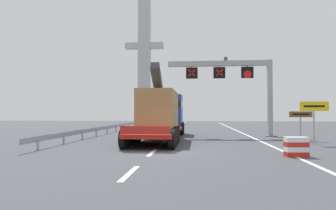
% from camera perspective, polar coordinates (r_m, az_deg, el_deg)
% --- Properties ---
extents(ground, '(112.00, 112.00, 0.00)m').
position_cam_1_polar(ground, '(16.07, -0.69, -8.67)').
color(ground, '#424449').
extents(lane_markings, '(0.20, 58.81, 0.01)m').
position_cam_1_polar(lane_markings, '(38.08, 2.01, -4.48)').
color(lane_markings, silver).
rests_on(lane_markings, ground).
extents(edge_line_right, '(0.20, 63.00, 0.01)m').
position_cam_1_polar(edge_line_right, '(28.29, 14.59, -5.49)').
color(edge_line_right, silver).
rests_on(edge_line_right, ground).
extents(overhead_lane_gantry, '(9.16, 0.90, 6.82)m').
position_cam_1_polar(overhead_lane_gantry, '(26.70, 12.55, 5.28)').
color(overhead_lane_gantry, '#9EA0A5').
rests_on(overhead_lane_gantry, ground).
extents(heavy_haul_truck_red, '(3.05, 14.07, 5.30)m').
position_cam_1_polar(heavy_haul_truck_red, '(23.89, -0.98, -1.53)').
color(heavy_haul_truck_red, red).
rests_on(heavy_haul_truck_red, ground).
extents(exit_sign_yellow, '(1.76, 0.15, 2.73)m').
position_cam_1_polar(exit_sign_yellow, '(21.19, 25.94, -1.05)').
color(exit_sign_yellow, '#9EA0A5').
rests_on(exit_sign_yellow, ground).
extents(tourist_info_sign_brown, '(1.59, 0.15, 2.10)m').
position_cam_1_polar(tourist_info_sign_brown, '(23.50, 23.84, -2.32)').
color(tourist_info_sign_brown, '#9EA0A5').
rests_on(tourist_info_sign_brown, ground).
extents(crash_barrier_striped, '(1.05, 0.60, 0.90)m').
position_cam_1_polar(crash_barrier_striped, '(15.12, 23.13, -7.30)').
color(crash_barrier_striped, red).
rests_on(crash_barrier_striped, ground).
extents(guardrail_left, '(0.13, 31.60, 0.76)m').
position_cam_1_polar(guardrail_left, '(30.89, -10.70, -4.13)').
color(guardrail_left, '#999EA3').
rests_on(guardrail_left, ground).
extents(bridge_pylon_distant, '(9.00, 2.00, 28.62)m').
position_cam_1_polar(bridge_pylon_distant, '(71.78, -4.51, 8.72)').
color(bridge_pylon_distant, '#B7B7B2').
rests_on(bridge_pylon_distant, ground).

